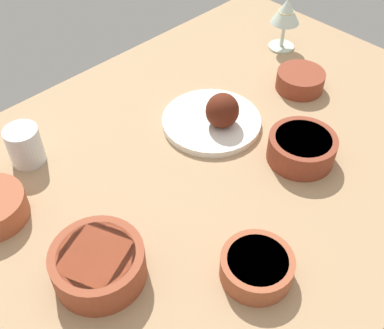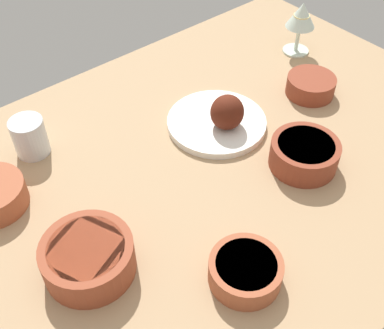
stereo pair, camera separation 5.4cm
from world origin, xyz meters
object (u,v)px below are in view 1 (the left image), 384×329
bowl_onions (302,147)px  bowl_potatoes (257,266)px  wine_glass (286,14)px  bowl_sauce (98,264)px  bowl_soup (300,80)px  water_tumbler (25,146)px  plate_center_main (215,118)px

bowl_onions → bowl_potatoes: bowl_onions is taller
bowl_potatoes → wine_glass: wine_glass is taller
bowl_sauce → bowl_potatoes: bearing=135.8°
bowl_potatoes → bowl_sauce: size_ratio=0.79×
bowl_onions → bowl_soup: size_ratio=1.21×
bowl_potatoes → water_tumbler: bearing=-75.9°
water_tumbler → wine_glass: bearing=172.6°
bowl_onions → bowl_sauce: 47.38cm
bowl_potatoes → plate_center_main: bearing=-126.1°
wine_glass → water_tumbler: bearing=-7.4°
plate_center_main → water_tumbler: 40.82cm
plate_center_main → wine_glass: (-36.92, -10.16, 7.57)cm
plate_center_main → bowl_sauce: 43.77cm
bowl_soup → water_tumbler: size_ratio=1.40×
bowl_onions → wine_glass: size_ratio=1.00×
bowl_potatoes → water_tumbler: (12.86, -51.02, 1.69)cm
bowl_onions → water_tumbler: bearing=-43.7°
bowl_potatoes → water_tumbler: water_tumbler is taller
water_tumbler → bowl_onions: bearing=136.3°
water_tumbler → bowl_potatoes: bearing=104.1°
bowl_onions → bowl_sauce: (46.94, -6.46, 0.30)cm
bowl_onions → water_tumbler: 56.77cm
bowl_onions → water_tumbler: water_tumbler is taller
bowl_potatoes → bowl_onions: bearing=-157.3°
bowl_potatoes → wine_glass: (-59.86, -41.62, 7.45)cm
bowl_sauce → wine_glass: wine_glass is taller
wine_glass → water_tumbler: wine_glass is taller
bowl_sauce → bowl_soup: size_ratio=1.34×
bowl_onions → bowl_soup: (-19.97, -15.07, -0.61)cm
plate_center_main → bowl_soup: 25.62cm
plate_center_main → bowl_onions: bearing=104.9°
bowl_potatoes → bowl_soup: (-48.13, -26.85, 0.03)cm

